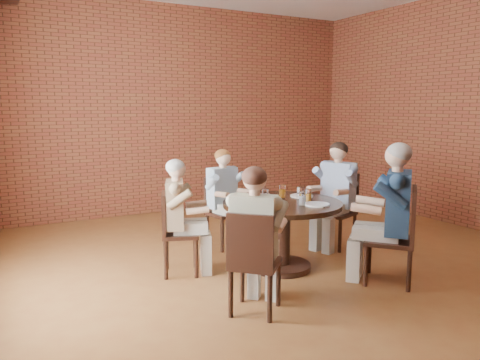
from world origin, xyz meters
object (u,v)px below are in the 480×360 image
diner_d (255,241)px  chair_d (253,259)px  diner_b (225,199)px  chair_b (221,208)px  chair_e (400,232)px  smartphone (320,206)px  dining_table (282,222)px  chair_c (174,230)px  diner_e (391,214)px  diner_a (336,195)px  chair_a (339,206)px  diner_c (180,218)px

diner_d → chair_d: bearing=90.0°
diner_b → chair_b: bearing=90.0°
chair_e → smartphone: (-0.58, 0.53, 0.23)m
diner_d → smartphone: size_ratio=9.16×
dining_table → chair_d: chair_d is taller
chair_c → diner_d: diner_d is taller
chair_e → diner_e: (-0.06, 0.07, 0.18)m
chair_c → dining_table: bearing=-90.0°
diner_a → diner_b: size_ratio=1.07×
chair_a → diner_a: 0.18m
chair_c → chair_d: size_ratio=0.97×
chair_c → diner_e: 2.21m
chair_d → diner_e: 1.60m
dining_table → diner_c: size_ratio=1.05×
chair_c → diner_c: diner_c is taller
chair_b → smartphone: 1.55m
dining_table → chair_d: 1.20m
diner_a → diner_c: (-2.07, 0.02, -0.05)m
chair_d → diner_d: 0.16m
diner_c → diner_e: 2.14m
chair_e → chair_c: bearing=-76.4°
diner_c → smartphone: (1.23, -0.77, 0.15)m
chair_b → smartphone: chair_b is taller
chair_a → diner_a: bearing=-90.0°
chair_a → smartphone: bearing=-69.3°
dining_table → chair_c: chair_c is taller
diner_d → chair_e: 1.60m
diner_b → dining_table: bearing=-90.0°
diner_d → diner_e: bearing=-136.4°
diner_c → diner_e: size_ratio=0.87×
diner_e → smartphone: size_ratio=10.16×
diner_e → chair_b: bearing=-105.7°
chair_a → chair_b: chair_a is taller
diner_a → chair_d: (-1.91, -1.22, -0.17)m
diner_c → diner_d: (0.22, -1.18, 0.02)m
chair_b → diner_d: (-0.61, -1.88, 0.15)m
chair_c → diner_c: 0.15m
diner_b → chair_e: size_ratio=1.26×
dining_table → chair_d: size_ratio=1.41×
diner_a → chair_e: size_ratio=1.35×
diner_c → diner_e: bearing=-104.0°
dining_table → diner_c: diner_c is taller
chair_e → chair_a: bearing=-145.6°
chair_b → diner_b: size_ratio=0.72×
diner_b → chair_c: size_ratio=1.41×
dining_table → diner_d: 1.13m
diner_b → smartphone: (0.39, -1.40, 0.14)m
diner_c → chair_d: (0.16, -1.24, -0.12)m
chair_c → chair_e: bearing=-104.1°
dining_table → diner_a: 1.13m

